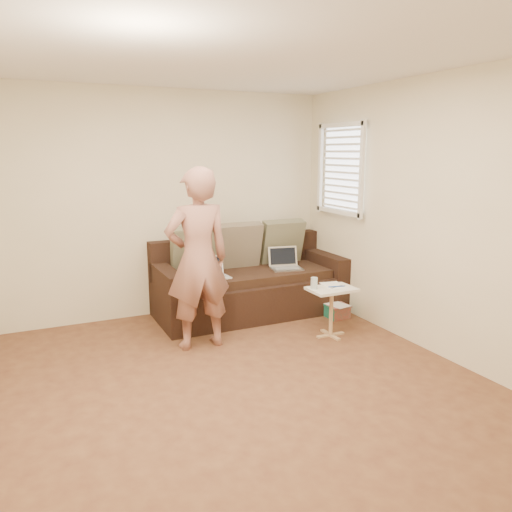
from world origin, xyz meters
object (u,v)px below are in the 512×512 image
Objects in this scene: sofa at (250,279)px; side_table at (331,312)px; drinking_glass at (314,283)px; person at (198,259)px; striped_box at (337,311)px; laptop_white at (215,278)px; laptop_silver at (287,269)px.

sofa reaches higher than side_table.
drinking_glass is (0.26, -1.00, 0.16)m from sofa.
drinking_glass is at bearing 165.60° from person.
sofa is 8.79× the size of striped_box.
striped_box is (0.59, 0.42, -0.50)m from drinking_glass.
side_table is 0.37m from drinking_glass.
sofa is at bearing 113.15° from side_table.
laptop_white is 1.48m from striped_box.
laptop_silver is 1.43× the size of striped_box.
sofa is 0.46m from laptop_silver.
laptop_silver is 0.98m from side_table.
striped_box is (1.73, 0.15, -0.81)m from person.
drinking_glass is at bearing -88.94° from laptop_silver.
laptop_silver reaches higher than laptop_white.
laptop_white is 0.18× the size of person.
laptop_silver is 1.11× the size of laptop_white.
person is at bearing 166.53° from drinking_glass.
laptop_white is 1.33m from side_table.
sofa is at bearing 178.17° from laptop_silver.
striped_box is (1.35, -0.43, -0.44)m from laptop_white.
laptop_silver is 2.99× the size of drinking_glass.
laptop_silver is (0.43, -0.11, 0.10)m from sofa.
striped_box is (0.85, -0.58, -0.35)m from sofa.
person is (-0.38, -0.58, 0.37)m from laptop_white.
person is 1.51m from side_table.
side_table is at bearing -77.19° from laptop_silver.
drinking_glass is (-0.17, -0.89, 0.06)m from laptop_silver.
laptop_white is (-0.93, -0.04, 0.00)m from laptop_silver.
drinking_glass is (-0.19, 0.05, 0.32)m from side_table.
striped_box is at bearing -175.99° from person.
sofa is at bearing -141.57° from person.
laptop_white is at bearing -163.61° from sofa.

